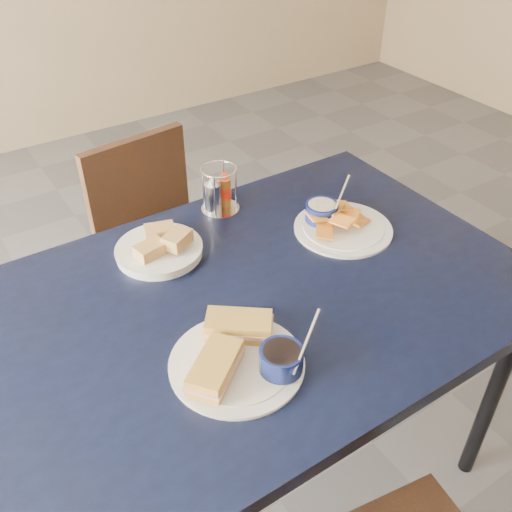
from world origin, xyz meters
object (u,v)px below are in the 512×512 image
chair_far (159,236)px  bread_basket (160,248)px  dining_table (255,311)px  plantain_plate (335,221)px  condiment_caddy (218,193)px  sandwich_plate (241,354)px

chair_far → bread_basket: bearing=-111.4°
dining_table → plantain_plate: 0.36m
condiment_caddy → sandwich_plate: bearing=-115.5°
plantain_plate → bread_basket: plantain_plate is taller
plantain_plate → dining_table: bearing=-161.9°
chair_far → bread_basket: (-0.18, -0.46, 0.31)m
dining_table → sandwich_plate: bearing=-130.1°
dining_table → condiment_caddy: bearing=73.1°
plantain_plate → bread_basket: bearing=162.1°
bread_basket → condiment_caddy: bearing=24.1°
sandwich_plate → chair_far: bearing=77.2°
chair_far → condiment_caddy: bearing=-81.8°
sandwich_plate → condiment_caddy: size_ratio=2.24×
chair_far → plantain_plate: size_ratio=3.02×
chair_far → condiment_caddy: size_ratio=5.97×
sandwich_plate → bread_basket: size_ratio=1.39×
chair_far → condiment_caddy: condiment_caddy is taller
sandwich_plate → plantain_plate: 0.55m
plantain_plate → bread_basket: 0.48m
dining_table → bread_basket: size_ratio=6.02×
plantain_plate → bread_basket: size_ratio=1.22×
sandwich_plate → bread_basket: bearing=87.2°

